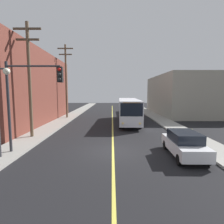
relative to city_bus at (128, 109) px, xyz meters
name	(u,v)px	position (x,y,z in m)	size (l,w,h in m)	color
ground_plane	(112,151)	(-2.20, -12.42, -1.82)	(120.00, 120.00, 0.00)	black
sidewalk_left	(54,125)	(-9.45, -2.42, -1.74)	(2.50, 90.00, 0.15)	gray
sidewalk_right	(170,125)	(5.05, -2.42, -1.74)	(2.50, 90.00, 0.15)	gray
lane_stripe_center	(112,120)	(-2.20, 2.58, -1.81)	(0.16, 60.00, 0.01)	#D8CC4C
building_left_brick	(11,88)	(-15.69, -0.32, 2.86)	(10.00, 21.11, 9.36)	brown
building_right_warehouse	(187,95)	(12.29, 10.52, 1.82)	(12.00, 18.52, 7.27)	gray
city_bus	(128,109)	(0.00, 0.00, 0.00)	(3.00, 12.23, 3.20)	silver
parked_car_white	(183,144)	(2.42, -13.40, -0.98)	(1.91, 4.44, 1.62)	silver
utility_pole_near	(28,75)	(-9.57, -8.57, 3.86)	(2.40, 0.28, 10.04)	brown
utility_pole_mid	(65,78)	(-9.48, 4.21, 4.52)	(2.40, 0.28, 11.33)	brown
traffic_signal_left_corner	(30,90)	(-7.61, -12.86, 2.49)	(3.75, 0.48, 6.00)	#2D2D33
fire_hydrant	(191,133)	(4.65, -9.34, -1.23)	(0.44, 0.26, 0.84)	red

